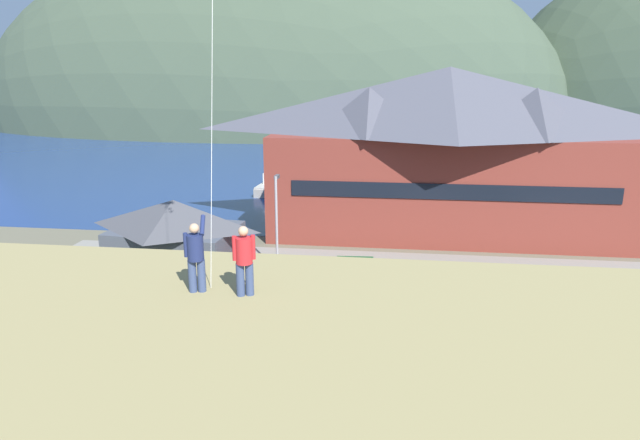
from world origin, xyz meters
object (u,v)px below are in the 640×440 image
at_px(parked_car_back_row_right, 52,304).
at_px(parked_car_mid_row_center, 625,340).
at_px(storage_shed_near_lot, 176,239).
at_px(person_kite_flyer, 196,255).
at_px(harbor_lodge, 446,146).
at_px(parked_car_mid_row_near, 149,316).
at_px(wharf_dock, 307,191).
at_px(parked_car_corner_spot, 517,286).
at_px(parked_car_front_row_silver, 261,275).
at_px(person_companion, 244,259).
at_px(parking_light_pole, 277,216).
at_px(parked_car_front_row_red, 355,321).
at_px(parked_car_lone_by_shed, 257,322).
at_px(parked_car_front_row_end, 353,275).
at_px(storage_shed_waterside, 379,192).
at_px(moored_boat_wharfside, 275,185).

relative_size(parked_car_back_row_right, parked_car_mid_row_center, 0.97).
xyz_separation_m(storage_shed_near_lot, person_kite_flyer, (7.96, -18.14, 5.38)).
height_order(harbor_lodge, parked_car_mid_row_near, harbor_lodge).
height_order(wharf_dock, parked_car_corner_spot, parked_car_corner_spot).
bearing_deg(wharf_dock, parked_car_mid_row_near, -94.64).
bearing_deg(parked_car_mid_row_center, person_kite_flyer, -143.51).
bearing_deg(wharf_dock, parked_car_front_row_silver, -87.06).
relative_size(person_kite_flyer, person_companion, 1.07).
bearing_deg(storage_shed_near_lot, parked_car_mid_row_center, -17.20).
bearing_deg(parking_light_pole, parked_car_mid_row_center, -28.75).
distance_m(storage_shed_near_lot, person_companion, 21.11).
relative_size(harbor_lodge, parked_car_corner_spot, 6.52).
bearing_deg(parked_car_front_row_red, parking_light_pole, 121.51).
height_order(parked_car_lone_by_shed, parked_car_corner_spot, same).
relative_size(harbor_lodge, parked_car_lone_by_shed, 6.44).
relative_size(parked_car_back_row_right, parking_light_pole, 0.70).
relative_size(parked_car_corner_spot, person_companion, 2.46).
bearing_deg(person_kite_flyer, parked_car_back_row_right, 135.97).
relative_size(parked_car_corner_spot, parked_car_front_row_silver, 0.99).
height_order(harbor_lodge, person_kite_flyer, harbor_lodge).
distance_m(parked_car_front_row_end, person_companion, 19.01).
xyz_separation_m(storage_shed_near_lot, parked_car_mid_row_near, (1.47, -7.38, -1.53)).
bearing_deg(harbor_lodge, parked_car_back_row_right, -136.21).
relative_size(parked_car_lone_by_shed, parked_car_front_row_end, 1.01).
xyz_separation_m(storage_shed_waterside, moored_boat_wharfside, (-11.13, 11.31, -1.86)).
height_order(storage_shed_waterside, parked_car_mid_row_near, storage_shed_waterside).
bearing_deg(harbor_lodge, wharf_dock, 136.59).
xyz_separation_m(wharf_dock, parked_car_back_row_right, (-8.03, -31.82, 0.71)).
relative_size(parked_car_front_row_red, parked_car_back_row_right, 1.01).
distance_m(storage_shed_waterside, parked_car_front_row_silver, 17.52).
xyz_separation_m(wharf_dock, parked_car_mid_row_center, (18.79, -32.26, 0.71)).
bearing_deg(parked_car_back_row_right, parked_car_mid_row_center, -0.94).
bearing_deg(storage_shed_waterside, parked_car_back_row_right, -125.75).
height_order(parked_car_mid_row_near, parking_light_pole, parking_light_pole).
xyz_separation_m(parked_car_front_row_end, parked_car_front_row_silver, (-5.20, -0.73, 0.00)).
relative_size(storage_shed_near_lot, parked_car_mid_row_near, 1.90).
bearing_deg(parked_car_lone_by_shed, parked_car_front_row_end, 59.19).
height_order(moored_boat_wharfside, person_kite_flyer, person_kite_flyer).
bearing_deg(parked_car_mid_row_near, parked_car_front_row_silver, 56.63).
distance_m(parking_light_pole, person_companion, 21.34).
height_order(moored_boat_wharfside, parked_car_front_row_end, moored_boat_wharfside).
bearing_deg(parked_car_mid_row_near, parked_car_front_row_end, 36.50).
xyz_separation_m(wharf_dock, parked_car_front_row_red, (7.08, -31.81, 0.71)).
distance_m(moored_boat_wharfside, parked_car_mid_row_near, 33.72).
xyz_separation_m(harbor_lodge, person_companion, (-7.58, -31.42, 1.24)).
bearing_deg(person_companion, parked_car_front_row_silver, 102.42).
bearing_deg(person_companion, parked_car_mid_row_center, 39.10).
xyz_separation_m(parked_car_front_row_end, parked_car_mid_row_near, (-9.20, -6.81, 0.00)).
bearing_deg(parked_car_front_row_silver, parked_car_mid_row_near, -123.37).
distance_m(parked_car_lone_by_shed, parked_car_front_row_end, 7.83).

